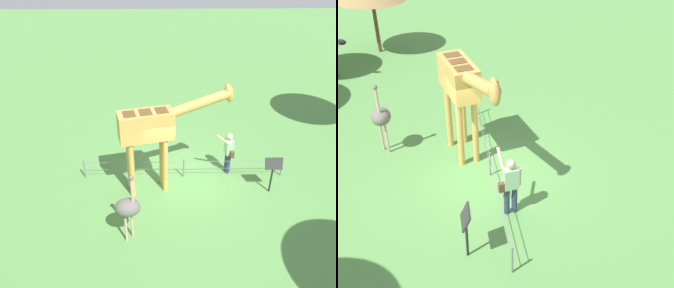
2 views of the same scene
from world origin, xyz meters
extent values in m
plane|color=#568E47|center=(0.00, 0.00, 0.00)|extent=(60.00, 60.00, 0.00)
cylinder|color=gold|center=(-0.76, -0.22, 1.00)|extent=(0.18, 0.18, 2.00)
cylinder|color=gold|center=(-0.66, -0.65, 1.00)|extent=(0.18, 0.18, 2.00)
cylinder|color=gold|center=(-1.83, -0.47, 1.00)|extent=(0.18, 0.18, 2.00)
cylinder|color=gold|center=(-1.73, -0.90, 1.00)|extent=(0.18, 0.18, 2.00)
cube|color=gold|center=(-1.25, -0.56, 2.45)|extent=(1.82, 1.08, 0.90)
cube|color=brown|center=(-0.76, -0.44, 2.91)|extent=(0.45, 0.51, 0.02)
cube|color=brown|center=(-1.25, -0.56, 2.91)|extent=(0.45, 0.51, 0.02)
cube|color=brown|center=(-1.73, -0.68, 2.91)|extent=(0.45, 0.51, 0.02)
cylinder|color=gold|center=(0.34, -0.18, 2.98)|extent=(2.17, 0.81, 0.82)
ellipsoid|color=gold|center=(1.35, 0.06, 3.24)|extent=(0.47, 0.35, 0.69)
cylinder|color=brown|center=(1.35, 0.12, 3.42)|extent=(0.05, 0.05, 0.14)
cylinder|color=brown|center=(1.35, 0.00, 3.42)|extent=(0.05, 0.05, 0.14)
cylinder|color=navy|center=(1.61, 0.28, 0.39)|extent=(0.14, 0.14, 0.78)
cylinder|color=navy|center=(1.58, 0.48, 0.39)|extent=(0.14, 0.14, 0.78)
cube|color=#93C699|center=(1.60, 0.38, 1.06)|extent=(0.29, 0.39, 0.55)
sphere|color=#D8AD8C|center=(1.60, 0.38, 1.47)|extent=(0.22, 0.22, 0.22)
cylinder|color=#D8AD8C|center=(1.32, 0.18, 1.47)|extent=(0.47, 0.15, 0.43)
cylinder|color=#D8AD8C|center=(1.56, 0.60, 1.05)|extent=(0.08, 0.08, 0.50)
cube|color=brown|center=(1.68, 0.17, 0.88)|extent=(0.15, 0.22, 0.24)
cylinder|color=#CC9E93|center=(-1.63, -2.76, 0.45)|extent=(0.07, 0.07, 0.90)
cylinder|color=#CC9E93|center=(-1.79, -2.92, 0.45)|extent=(0.07, 0.07, 0.90)
ellipsoid|color=#66605B|center=(-1.71, -2.84, 1.18)|extent=(0.70, 0.56, 0.49)
cylinder|color=#CC9E93|center=(-1.56, -2.84, 1.73)|extent=(0.08, 0.08, 0.80)
sphere|color=#66605B|center=(-1.56, -2.84, 2.18)|extent=(0.14, 0.14, 0.14)
cylinder|color=black|center=(2.85, -0.80, 0.47)|extent=(0.06, 0.06, 0.95)
cube|color=#2D2D2D|center=(2.85, -0.80, 1.13)|extent=(0.56, 0.21, 0.38)
cylinder|color=slate|center=(-3.50, 0.08, 0.38)|extent=(0.05, 0.05, 0.75)
cylinder|color=slate|center=(0.00, 0.08, 0.38)|extent=(0.05, 0.05, 0.75)
cylinder|color=slate|center=(3.50, 0.08, 0.38)|extent=(0.05, 0.05, 0.75)
cube|color=slate|center=(0.00, 0.08, 0.64)|extent=(7.00, 0.01, 0.01)
cube|color=slate|center=(0.00, 0.08, 0.34)|extent=(7.00, 0.01, 0.01)
camera|label=1|loc=(-0.77, -10.11, 7.69)|focal=37.88mm
camera|label=2|loc=(9.93, -1.10, 7.53)|focal=47.90mm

